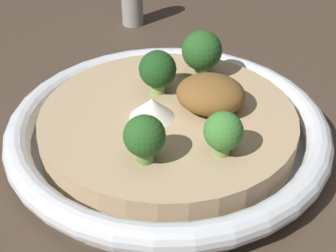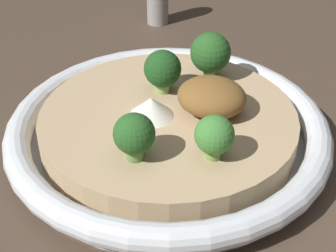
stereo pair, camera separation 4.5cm
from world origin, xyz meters
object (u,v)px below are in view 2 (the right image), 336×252
at_px(broccoli_back, 163,70).
at_px(broccoli_back_right, 211,53).
at_px(broccoli_front, 131,134).
at_px(broccoli_right, 214,136).
at_px(risotto_bowl, 168,129).

bearing_deg(broccoli_back, broccoli_back_right, 51.69).
relative_size(broccoli_back_right, broccoli_front, 1.18).
bearing_deg(broccoli_right, risotto_bowl, 141.80).
bearing_deg(risotto_bowl, broccoli_back, 119.82).
height_order(risotto_bowl, broccoli_back_right, broccoli_back_right).
bearing_deg(broccoli_back_right, broccoli_right, -70.27).
bearing_deg(broccoli_front, risotto_bowl, 87.88).
bearing_deg(broccoli_back_right, risotto_bowl, -100.67).
distance_m(risotto_bowl, broccoli_right, 0.08).
bearing_deg(broccoli_back, broccoli_right, -45.72).
relative_size(risotto_bowl, broccoli_back, 6.97).
bearing_deg(broccoli_back, broccoli_front, -80.90).
relative_size(risotto_bowl, broccoli_back_right, 6.19).
height_order(risotto_bowl, broccoli_right, broccoli_right).
distance_m(broccoli_back_right, broccoli_right, 0.12).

